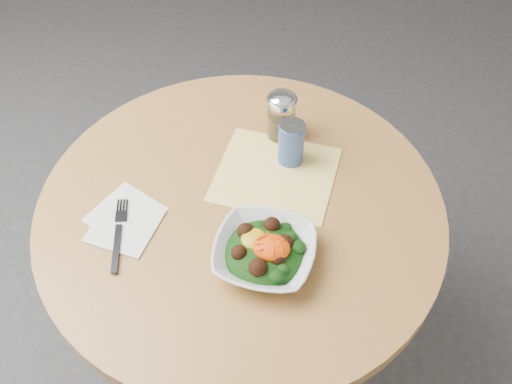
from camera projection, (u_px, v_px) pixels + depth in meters
The scene contains 8 objects.
ground at pixel (245, 351), 1.83m from camera, with size 6.00×6.00×0.00m, color #2E2E31.
table at pixel (242, 254), 1.41m from camera, with size 0.90×0.90×0.75m.
cloth_napkin at pixel (275, 174), 1.31m from camera, with size 0.27×0.24×0.00m, color yellow.
paper_napkins at pixel (125, 220), 1.22m from camera, with size 0.18×0.20×0.00m.
salad_bowl at pixel (265, 252), 1.14m from camera, with size 0.22×0.22×0.08m.
fork at pixel (119, 232), 1.20m from camera, with size 0.06×0.19×0.00m.
spice_shaker at pixel (281, 115), 1.35m from camera, with size 0.07×0.07×0.13m.
beverage_can at pixel (291, 143), 1.30m from camera, with size 0.06×0.06×0.12m.
Camera 1 is at (0.15, -0.78, 1.73)m, focal length 40.00 mm.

